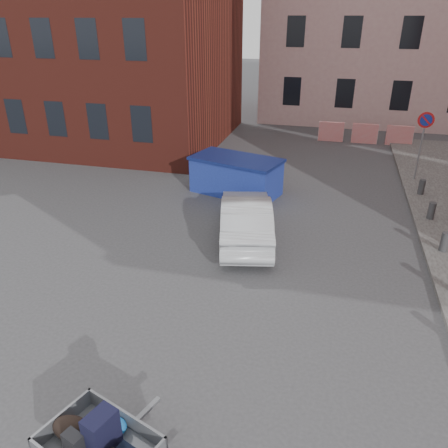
# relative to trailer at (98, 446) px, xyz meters

# --- Properties ---
(ground) EXTENTS (120.00, 120.00, 0.00)m
(ground) POSITION_rel_trailer_xyz_m (0.00, 4.86, -0.61)
(ground) COLOR #38383A
(ground) RESTS_ON ground
(far_building) EXTENTS (6.00, 6.00, 8.00)m
(far_building) POSITION_rel_trailer_xyz_m (-20.00, 26.86, 3.39)
(far_building) COLOR maroon
(far_building) RESTS_ON ground
(no_parking_sign) EXTENTS (0.60, 0.09, 2.65)m
(no_parking_sign) POSITION_rel_trailer_xyz_m (6.00, 14.35, 1.41)
(no_parking_sign) COLOR gray
(no_parking_sign) RESTS_ON sidewalk
(bollards) EXTENTS (0.22, 9.02, 0.55)m
(bollards) POSITION_rel_trailer_xyz_m (6.00, 8.26, -0.21)
(bollards) COLOR #3A3A3D
(bollards) RESTS_ON sidewalk
(barriers) EXTENTS (4.70, 0.18, 1.00)m
(barriers) POSITION_rel_trailer_xyz_m (4.20, 19.86, -0.11)
(barriers) COLOR red
(barriers) RESTS_ON ground
(trailer) EXTENTS (1.87, 1.98, 1.20)m
(trailer) POSITION_rel_trailer_xyz_m (0.00, 0.00, 0.00)
(trailer) COLOR black
(trailer) RESTS_ON ground
(dumpster) EXTENTS (3.58, 2.52, 1.36)m
(dumpster) POSITION_rel_trailer_xyz_m (-0.66, 11.36, 0.08)
(dumpster) COLOR navy
(dumpster) RESTS_ON ground
(silver_car) EXTENTS (2.33, 4.31, 1.35)m
(silver_car) POSITION_rel_trailer_xyz_m (0.47, 7.80, 0.07)
(silver_car) COLOR silver
(silver_car) RESTS_ON ground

